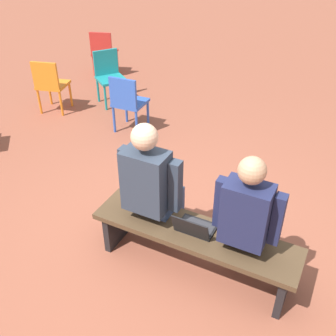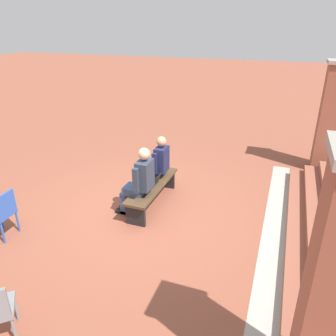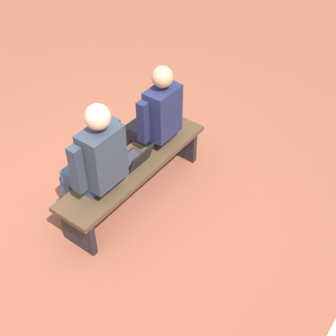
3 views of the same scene
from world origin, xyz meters
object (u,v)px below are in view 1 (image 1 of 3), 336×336
(person_adult, at_px, (153,186))
(plastic_chair_by_pillar, at_px, (109,74))
(person_student, at_px, (248,218))
(laptop, at_px, (194,227))
(plastic_chair_near_bench_right, at_px, (103,51))
(bench, at_px, (194,239))
(plastic_chair_mid_courtyard, at_px, (128,101))
(plastic_chair_near_bench_left, at_px, (50,83))

(person_adult, xyz_separation_m, plastic_chair_by_pillar, (2.26, -2.63, -0.25))
(person_student, distance_m, plastic_chair_by_pillar, 4.08)
(person_adult, relative_size, plastic_chair_by_pillar, 1.64)
(laptop, height_order, plastic_chair_near_bench_right, plastic_chair_near_bench_right)
(bench, xyz_separation_m, laptop, (-0.00, 0.01, 0.15))
(plastic_chair_mid_courtyard, xyz_separation_m, plastic_chair_by_pillar, (0.81, -0.75, 0.00))
(bench, height_order, plastic_chair_mid_courtyard, plastic_chair_mid_courtyard)
(bench, bearing_deg, laptop, 90.81)
(plastic_chair_near_bench_right, bearing_deg, laptop, 133.40)
(plastic_chair_near_bench_left, height_order, plastic_chair_near_bench_right, same)
(plastic_chair_mid_courtyard, bearing_deg, plastic_chair_by_pillar, -42.53)
(plastic_chair_near_bench_left, xyz_separation_m, plastic_chair_near_bench_right, (0.20, -1.70, 0.00))
(bench, relative_size, person_student, 1.36)
(plastic_chair_mid_courtyard, bearing_deg, plastic_chair_near_bench_right, -47.03)
(person_student, bearing_deg, laptop, 10.60)
(person_student, bearing_deg, plastic_chair_near_bench_right, -42.75)
(person_student, xyz_separation_m, person_adult, (0.85, -0.00, 0.02))
(laptop, bearing_deg, plastic_chair_near_bench_left, -31.13)
(person_student, xyz_separation_m, laptop, (0.42, 0.08, -0.21))
(bench, xyz_separation_m, plastic_chair_by_pillar, (2.69, -2.69, 0.13))
(plastic_chair_near_bench_left, distance_m, plastic_chair_near_bench_right, 1.71)
(plastic_chair_near_bench_right, bearing_deg, plastic_chair_mid_courtyard, 132.97)
(bench, distance_m, plastic_chair_near_bench_left, 3.82)
(bench, bearing_deg, plastic_chair_mid_courtyard, -46.06)
(person_student, xyz_separation_m, plastic_chair_mid_courtyard, (2.30, -1.88, -0.23))
(plastic_chair_near_bench_right, bearing_deg, bench, 133.49)
(plastic_chair_mid_courtyard, distance_m, plastic_chair_by_pillar, 1.10)
(plastic_chair_mid_courtyard, height_order, plastic_chair_near_bench_left, same)
(plastic_chair_by_pillar, bearing_deg, laptop, 134.84)
(plastic_chair_mid_courtyard, height_order, plastic_chair_near_bench_right, same)
(person_student, xyz_separation_m, plastic_chair_near_bench_left, (3.69, -1.90, -0.23))
(person_adult, bearing_deg, bench, 170.96)
(plastic_chair_mid_courtyard, bearing_deg, person_adult, 127.52)
(person_adult, distance_m, laptop, 0.50)
(plastic_chair_near_bench_right, bearing_deg, plastic_chair_near_bench_left, 96.78)
(person_student, relative_size, laptop, 4.13)
(person_adult, bearing_deg, plastic_chair_near_bench_left, -33.74)
(person_student, height_order, person_adult, person_adult)
(plastic_chair_near_bench_right, relative_size, plastic_chair_by_pillar, 1.00)
(plastic_chair_near_bench_right, bearing_deg, person_student, 137.25)
(bench, distance_m, person_adult, 0.58)
(laptop, relative_size, plastic_chair_mid_courtyard, 0.38)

